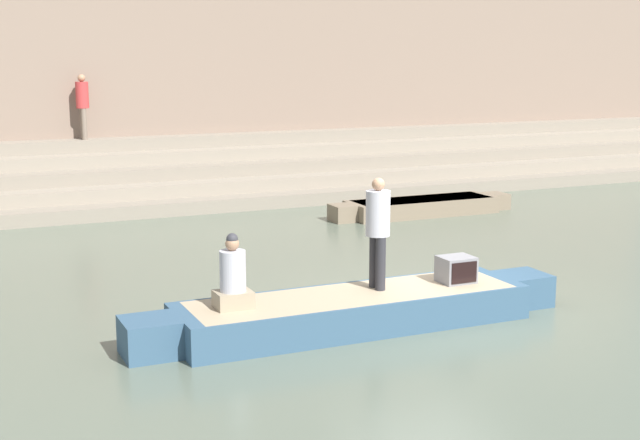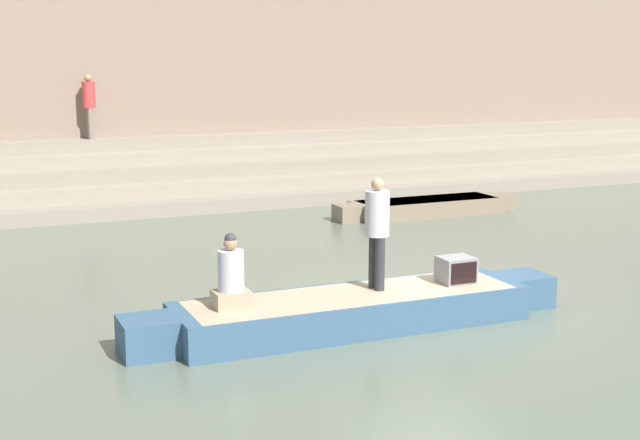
# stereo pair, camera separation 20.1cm
# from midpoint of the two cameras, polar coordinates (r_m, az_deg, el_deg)

# --- Properties ---
(ground_plane) EXTENTS (120.00, 120.00, 0.00)m
(ground_plane) POSITION_cam_midpoint_polar(r_m,az_deg,el_deg) (14.28, 7.40, -5.65)
(ground_plane) COLOR #566051
(ghat_steps) EXTENTS (36.00, 3.75, 1.67)m
(ghat_steps) POSITION_cam_midpoint_polar(r_m,az_deg,el_deg) (24.84, -6.59, 2.80)
(ghat_steps) COLOR gray
(ghat_steps) RESTS_ON ground
(back_wall) EXTENTS (34.20, 1.28, 7.81)m
(back_wall) POSITION_cam_midpoint_polar(r_m,az_deg,el_deg) (26.50, -7.99, 10.34)
(back_wall) COLOR #7F6B5B
(back_wall) RESTS_ON ground
(rowboat_main) EXTENTS (6.79, 1.49, 0.51)m
(rowboat_main) POSITION_cam_midpoint_polar(r_m,az_deg,el_deg) (13.15, 2.51, -5.78)
(rowboat_main) COLOR #33516B
(rowboat_main) RESTS_ON ground
(person_standing) EXTENTS (0.36, 0.36, 1.68)m
(person_standing) POSITION_cam_midpoint_polar(r_m,az_deg,el_deg) (13.20, 4.11, -0.37)
(person_standing) COLOR #28282D
(person_standing) RESTS_ON rowboat_main
(person_rowing) EXTENTS (0.51, 0.40, 1.05)m
(person_rowing) POSITION_cam_midpoint_polar(r_m,az_deg,el_deg) (12.37, -5.25, -3.74)
(person_rowing) COLOR gray
(person_rowing) RESTS_ON rowboat_main
(tv_set) EXTENTS (0.52, 0.45, 0.40)m
(tv_set) POSITION_cam_midpoint_polar(r_m,az_deg,el_deg) (13.85, 9.12, -3.17)
(tv_set) COLOR slate
(tv_set) RESTS_ON rowboat_main
(moored_boat_shore) EXTENTS (4.93, 1.16, 0.40)m
(moored_boat_shore) POSITION_cam_midpoint_polar(r_m,az_deg,el_deg) (22.34, 7.11, 0.87)
(moored_boat_shore) COLOR #756651
(moored_boat_shore) RESTS_ON ground
(person_on_steps) EXTENTS (0.34, 0.34, 1.74)m
(person_on_steps) POSITION_cam_midpoint_polar(r_m,az_deg,el_deg) (24.92, -14.34, 7.34)
(person_on_steps) COLOR #756656
(person_on_steps) RESTS_ON ghat_steps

